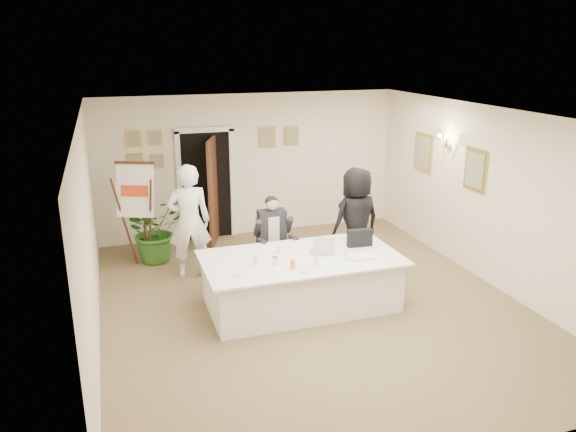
% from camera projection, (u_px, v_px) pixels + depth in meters
% --- Properties ---
extents(floor, '(7.00, 7.00, 0.00)m').
position_uv_depth(floor, '(311.00, 304.00, 8.37)').
color(floor, brown).
rests_on(floor, ground).
extents(ceiling, '(6.00, 7.00, 0.02)m').
position_uv_depth(ceiling, '(313.00, 114.00, 7.54)').
color(ceiling, white).
rests_on(ceiling, wall_back).
extents(wall_back, '(6.00, 0.10, 2.80)m').
position_uv_depth(wall_back, '(250.00, 165.00, 11.13)').
color(wall_back, '#F2E1CC').
rests_on(wall_back, floor).
extents(wall_front, '(6.00, 0.10, 2.80)m').
position_uv_depth(wall_front, '(455.00, 328.00, 4.77)').
color(wall_front, '#F2E1CC').
rests_on(wall_front, floor).
extents(wall_left, '(0.10, 7.00, 2.80)m').
position_uv_depth(wall_left, '(89.00, 235.00, 7.06)').
color(wall_left, '#F2E1CC').
rests_on(wall_left, floor).
extents(wall_right, '(0.10, 7.00, 2.80)m').
position_uv_depth(wall_right, '(490.00, 197.00, 8.84)').
color(wall_right, '#F2E1CC').
rests_on(wall_right, floor).
extents(doorway, '(1.14, 0.86, 2.20)m').
position_uv_depth(doorway, '(209.00, 188.00, 10.81)').
color(doorway, black).
rests_on(doorway, floor).
extents(pictures_back_wall, '(3.40, 0.06, 0.80)m').
position_uv_depth(pictures_back_wall, '(210.00, 145.00, 10.73)').
color(pictures_back_wall, gold).
rests_on(pictures_back_wall, wall_back).
extents(pictures_right_wall, '(0.06, 2.20, 0.80)m').
position_uv_depth(pictures_right_wall, '(447.00, 160.00, 9.82)').
color(pictures_right_wall, gold).
rests_on(pictures_right_wall, wall_right).
extents(wall_sconce, '(0.20, 0.30, 0.24)m').
position_uv_depth(wall_sconce, '(445.00, 141.00, 9.70)').
color(wall_sconce, gold).
rests_on(wall_sconce, wall_right).
extents(conference_table, '(2.84, 1.51, 0.78)m').
position_uv_depth(conference_table, '(301.00, 281.00, 8.18)').
color(conference_table, white).
rests_on(conference_table, floor).
extents(seated_man, '(0.69, 0.73, 1.41)m').
position_uv_depth(seated_man, '(273.00, 238.00, 9.07)').
color(seated_man, black).
rests_on(seated_man, floor).
extents(flip_chart, '(0.65, 0.51, 1.82)m').
position_uv_depth(flip_chart, '(140.00, 219.00, 9.56)').
color(flip_chart, '#371B11').
rests_on(flip_chart, floor).
extents(standing_man, '(0.73, 0.51, 1.90)m').
position_uv_depth(standing_man, '(189.00, 222.00, 9.09)').
color(standing_man, white).
rests_on(standing_man, floor).
extents(standing_woman, '(0.95, 0.70, 1.79)m').
position_uv_depth(standing_woman, '(356.00, 220.00, 9.32)').
color(standing_woman, black).
rests_on(standing_woman, floor).
extents(potted_palm, '(1.33, 1.28, 1.15)m').
position_uv_depth(potted_palm, '(155.00, 230.00, 9.87)').
color(potted_palm, '#2D6120').
rests_on(potted_palm, floor).
extents(laptop, '(0.39, 0.41, 0.28)m').
position_uv_depth(laptop, '(321.00, 243.00, 8.21)').
color(laptop, '#B7BABC').
rests_on(laptop, conference_table).
extents(laptop_bag, '(0.39, 0.13, 0.27)m').
position_uv_depth(laptop_bag, '(360.00, 238.00, 8.45)').
color(laptop_bag, black).
rests_on(laptop_bag, conference_table).
extents(paper_stack, '(0.33, 0.23, 0.03)m').
position_uv_depth(paper_stack, '(360.00, 257.00, 8.01)').
color(paper_stack, white).
rests_on(paper_stack, conference_table).
extents(plate_left, '(0.24, 0.24, 0.01)m').
position_uv_depth(plate_left, '(241.00, 274.00, 7.46)').
color(plate_left, white).
rests_on(plate_left, conference_table).
extents(plate_mid, '(0.25, 0.25, 0.01)m').
position_uv_depth(plate_mid, '(269.00, 273.00, 7.49)').
color(plate_mid, white).
rests_on(plate_mid, conference_table).
extents(plate_near, '(0.29, 0.29, 0.01)m').
position_uv_depth(plate_near, '(307.00, 270.00, 7.57)').
color(plate_near, white).
rests_on(plate_near, conference_table).
extents(glass_a, '(0.07, 0.07, 0.14)m').
position_uv_depth(glass_a, '(256.00, 260.00, 7.78)').
color(glass_a, silver).
rests_on(glass_a, conference_table).
extents(glass_b, '(0.07, 0.07, 0.14)m').
position_uv_depth(glass_b, '(316.00, 260.00, 7.75)').
color(glass_b, silver).
rests_on(glass_b, conference_table).
extents(glass_c, '(0.06, 0.06, 0.14)m').
position_uv_depth(glass_c, '(346.00, 256.00, 7.92)').
color(glass_c, silver).
rests_on(glass_c, conference_table).
extents(glass_d, '(0.06, 0.06, 0.14)m').
position_uv_depth(glass_d, '(279.00, 249.00, 8.19)').
color(glass_d, silver).
rests_on(glass_d, conference_table).
extents(oj_glass, '(0.09, 0.09, 0.13)m').
position_uv_depth(oj_glass, '(293.00, 264.00, 7.62)').
color(oj_glass, orange).
rests_on(oj_glass, conference_table).
extents(steel_jug, '(0.09, 0.09, 0.11)m').
position_uv_depth(steel_jug, '(275.00, 261.00, 7.78)').
color(steel_jug, silver).
rests_on(steel_jug, conference_table).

